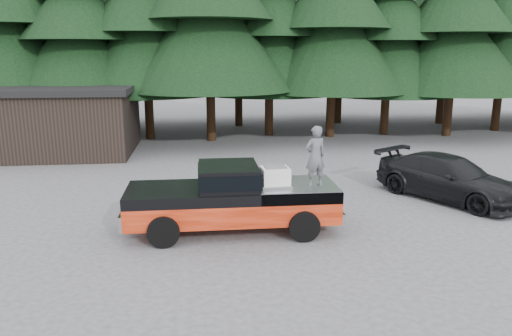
{
  "coord_description": "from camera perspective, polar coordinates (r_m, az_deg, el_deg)",
  "views": [
    {
      "loc": [
        -1.65,
        -13.51,
        4.99
      ],
      "look_at": [
        -0.11,
        0.0,
        1.77
      ],
      "focal_mm": 35.0,
      "sensor_mm": 36.0,
      "label": 1
    }
  ],
  "objects": [
    {
      "name": "parked_car",
      "position": [
        18.24,
        21.15,
        -1.05
      ],
      "size": [
        4.43,
        5.47,
        1.49
      ],
      "primitive_type": "imported",
      "rotation": [
        0.0,
        0.0,
        0.54
      ],
      "color": "black",
      "rests_on": "ground"
    },
    {
      "name": "treeline",
      "position": [
        30.9,
        -2.78,
        18.38
      ],
      "size": [
        60.15,
        16.05,
        17.5
      ],
      "color": "black",
      "rests_on": "ground"
    },
    {
      "name": "pickup_truck",
      "position": [
        14.04,
        -2.73,
        -4.63
      ],
      "size": [
        6.0,
        2.04,
        1.33
      ],
      "primitive_type": null,
      "color": "#E74922",
      "rests_on": "ground"
    },
    {
      "name": "ground",
      "position": [
        14.5,
        0.42,
        -6.8
      ],
      "size": [
        120.0,
        120.0,
        0.0
      ],
      "primitive_type": "plane",
      "color": "#464648",
      "rests_on": "ground"
    },
    {
      "name": "truck_cab",
      "position": [
        13.77,
        -3.19,
        -0.84
      ],
      "size": [
        1.66,
        1.9,
        0.59
      ],
      "primitive_type": "cube",
      "color": "black",
      "rests_on": "pickup_truck"
    },
    {
      "name": "man_on_bed",
      "position": [
        13.66,
        6.78,
        1.33
      ],
      "size": [
        0.71,
        0.57,
        1.69
      ],
      "primitive_type": "imported",
      "rotation": [
        0.0,
        0.0,
        3.45
      ],
      "color": "#4D5054",
      "rests_on": "pickup_truck"
    },
    {
      "name": "utility_building",
      "position": [
        26.76,
        -22.49,
        5.18
      ],
      "size": [
        8.4,
        6.4,
        3.3
      ],
      "color": "black",
      "rests_on": "ground"
    },
    {
      "name": "air_compressor",
      "position": [
        13.7,
        2.19,
        -1.06
      ],
      "size": [
        0.8,
        0.68,
        0.51
      ],
      "primitive_type": "cube",
      "rotation": [
        0.0,
        0.0,
        0.08
      ],
      "color": "silver",
      "rests_on": "pickup_truck"
    }
  ]
}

